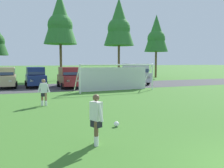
# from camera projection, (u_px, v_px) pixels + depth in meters

# --- Properties ---
(ground_plane) EXTENTS (400.00, 400.00, 0.00)m
(ground_plane) POSITION_uv_depth(u_px,v_px,m) (94.00, 95.00, 19.49)
(ground_plane) COLOR #3D7028
(parking_lot_strip) EXTENTS (52.00, 8.40, 0.01)m
(parking_lot_strip) POSITION_uv_depth(u_px,v_px,m) (74.00, 86.00, 26.43)
(parking_lot_strip) COLOR #3D3D3F
(parking_lot_strip) RESTS_ON ground
(soccer_ball) EXTENTS (0.22, 0.22, 0.22)m
(soccer_ball) POSITION_uv_depth(u_px,v_px,m) (117.00, 124.00, 9.85)
(soccer_ball) COLOR white
(soccer_ball) RESTS_ON ground
(soccer_goal) EXTENTS (7.52, 2.37, 2.57)m
(soccer_goal) POSITION_uv_depth(u_px,v_px,m) (115.00, 77.00, 22.48)
(soccer_goal) COLOR white
(soccer_goal) RESTS_ON ground
(player_striker_near) EXTENTS (0.37, 0.73, 1.64)m
(player_striker_near) POSITION_uv_depth(u_px,v_px,m) (96.00, 119.00, 7.65)
(player_striker_near) COLOR brown
(player_striker_near) RESTS_ON ground
(player_defender_far) EXTENTS (0.73, 0.32, 1.64)m
(player_defender_far) POSITION_uv_depth(u_px,v_px,m) (44.00, 92.00, 14.60)
(player_defender_far) COLOR #936B4C
(player_defender_far) RESTS_ON ground
(parked_car_slot_far_left) EXTENTS (2.17, 4.62, 2.16)m
(parked_car_slot_far_left) POSITION_uv_depth(u_px,v_px,m) (6.00, 77.00, 24.95)
(parked_car_slot_far_left) COLOR tan
(parked_car_slot_far_left) RESTS_ON ground
(parked_car_slot_left) EXTENTS (2.21, 4.64, 2.16)m
(parked_car_slot_left) POSITION_uv_depth(u_px,v_px,m) (35.00, 77.00, 25.90)
(parked_car_slot_left) COLOR navy
(parked_car_slot_left) RESTS_ON ground
(parked_car_slot_center_left) EXTENTS (2.17, 4.62, 2.16)m
(parked_car_slot_center_left) POSITION_uv_depth(u_px,v_px,m) (69.00, 77.00, 25.18)
(parked_car_slot_center_left) COLOR maroon
(parked_car_slot_center_left) RESTS_ON ground
(parked_car_slot_center) EXTENTS (2.16, 4.26, 1.72)m
(parked_car_slot_center) POSITION_uv_depth(u_px,v_px,m) (94.00, 78.00, 26.96)
(parked_car_slot_center) COLOR black
(parked_car_slot_center) RESTS_ON ground
(parked_car_slot_center_right) EXTENTS (2.05, 4.21, 1.72)m
(parked_car_slot_center_right) POSITION_uv_depth(u_px,v_px,m) (118.00, 78.00, 27.39)
(parked_car_slot_center_right) COLOR silver
(parked_car_slot_center_right) RESTS_ON ground
(parked_car_slot_right) EXTENTS (2.33, 4.87, 2.52)m
(parked_car_slot_right) POSITION_uv_depth(u_px,v_px,m) (135.00, 73.00, 29.72)
(parked_car_slot_right) COLOR #B2B2BC
(parked_car_slot_right) RESTS_ON ground
(tree_center_back) EXTENTS (4.82, 4.82, 12.85)m
(tree_center_back) POSITION_uv_depth(u_px,v_px,m) (60.00, 20.00, 34.63)
(tree_center_back) COLOR brown
(tree_center_back) RESTS_ON ground
(tree_mid_right) EXTENTS (4.86, 4.86, 12.96)m
(tree_mid_right) POSITION_uv_depth(u_px,v_px,m) (119.00, 23.00, 38.21)
(tree_mid_right) COLOR brown
(tree_mid_right) RESTS_ON ground
(tree_right_edge) EXTENTS (4.12, 4.12, 10.99)m
(tree_right_edge) POSITION_uv_depth(u_px,v_px,m) (156.00, 35.00, 41.85)
(tree_right_edge) COLOR brown
(tree_right_edge) RESTS_ON ground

